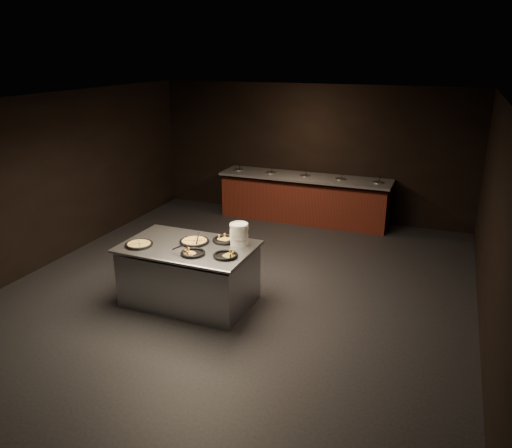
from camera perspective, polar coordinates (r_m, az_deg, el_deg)
The scene contains 11 objects.
room at distance 7.44m, azimuth -2.01°, elevation 2.75°, with size 7.02×8.02×2.92m.
salad_bar at distance 10.94m, azimuth 5.48°, elevation 2.59°, with size 3.70×0.83×1.18m.
serving_counter at distance 7.44m, azimuth -7.62°, elevation -5.80°, with size 1.91×1.24×0.91m.
plate_stack at distance 7.17m, azimuth -1.94°, elevation -1.17°, with size 0.26×0.26×0.31m, color silver.
pan_veggie_whole at distance 7.36m, azimuth -13.22°, elevation -2.27°, with size 0.40×0.40×0.04m.
pan_cheese_whole at distance 7.33m, azimuth -7.05°, elevation -1.96°, with size 0.43×0.43×0.04m.
pan_cheese_slices_a at distance 7.35m, azimuth -3.54°, elevation -1.80°, with size 0.38×0.38×0.04m.
pan_cheese_slices_b at distance 6.92m, azimuth -7.22°, elevation -3.30°, with size 0.34×0.34×0.04m.
pan_veggie_slices at distance 6.80m, azimuth -3.50°, elevation -3.59°, with size 0.34×0.34×0.04m.
server_left at distance 7.29m, azimuth -6.62°, elevation -1.62°, with size 0.15×0.30×0.15m.
server_right at distance 6.91m, azimuth -8.61°, elevation -2.91°, with size 0.31×0.10×0.15m.
Camera 1 is at (2.85, -6.53, 3.56)m, focal length 35.00 mm.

